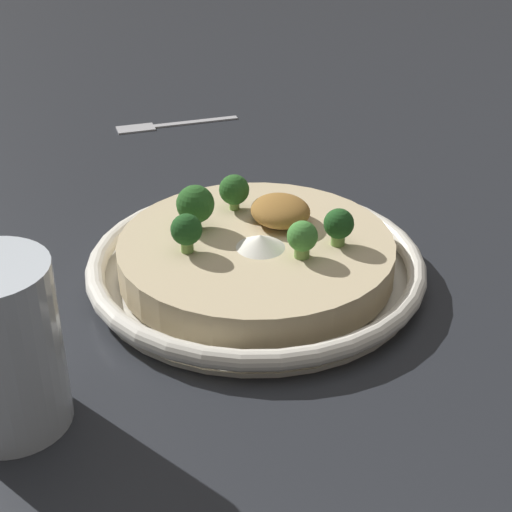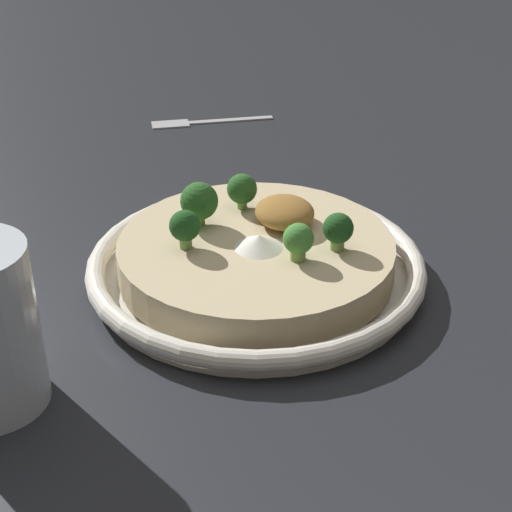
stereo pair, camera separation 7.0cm
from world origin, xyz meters
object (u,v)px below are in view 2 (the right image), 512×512
object	(u,v)px
broccoli_back	(338,230)
fork_utensil	(199,122)
broccoli_front	(185,228)
broccoli_left	(243,189)
broccoli_back_right	(298,240)
risotto_bowl	(256,262)
broccoli_front_left	(199,202)

from	to	relation	value
broccoli_back	fork_utensil	world-z (taller)	broccoli_back
broccoli_front	broccoli_back	size ratio (longest dim) A/B	1.04
broccoli_front	fork_utensil	size ratio (longest dim) A/B	0.21
broccoli_left	broccoli_front	world-z (taller)	same
broccoli_back	broccoli_back_right	size ratio (longest dim) A/B	1.02
broccoli_back_right	fork_utensil	world-z (taller)	broccoli_back_right
broccoli_left	broccoli_back_right	distance (m)	0.11
risotto_bowl	broccoli_front	world-z (taller)	broccoli_front
broccoli_left	broccoli_back_right	size ratio (longest dim) A/B	1.04
broccoli_front	broccoli_back	xyz separation A→B (m)	(0.03, 0.13, -0.00)
broccoli_left	broccoli_back	bearing A→B (deg)	34.49
broccoli_front	broccoli_back_right	xyz separation A→B (m)	(0.04, 0.09, -0.00)
broccoli_back_right	broccoli_back	bearing A→B (deg)	105.45
broccoli_front	broccoli_back_right	distance (m)	0.10
broccoli_back_right	risotto_bowl	bearing A→B (deg)	-144.35
broccoli_left	fork_utensil	size ratio (longest dim) A/B	0.21
risotto_bowl	broccoli_back	size ratio (longest dim) A/B	8.96
broccoli_front_left	broccoli_back_right	distance (m)	0.11
broccoli_front_left	broccoli_left	bearing A→B (deg)	120.30
broccoli_front	broccoli_left	bearing A→B (deg)	137.00
risotto_bowl	broccoli_left	world-z (taller)	broccoli_left
broccoli_front_left	fork_utensil	distance (m)	0.38
broccoli_front	broccoli_back_right	world-z (taller)	broccoli_front
risotto_bowl	broccoli_front	bearing A→B (deg)	-88.54
fork_utensil	risotto_bowl	bearing A→B (deg)	89.75
fork_utensil	broccoli_front	bearing A→B (deg)	81.14
risotto_bowl	broccoli_back	xyz separation A→B (m)	(0.03, 0.07, 0.04)
risotto_bowl	fork_utensil	size ratio (longest dim) A/B	1.84
risotto_bowl	broccoli_left	distance (m)	0.08
risotto_bowl	broccoli_left	bearing A→B (deg)	179.36
risotto_bowl	broccoli_front	size ratio (longest dim) A/B	8.63
broccoli_back_right	fork_utensil	distance (m)	0.45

